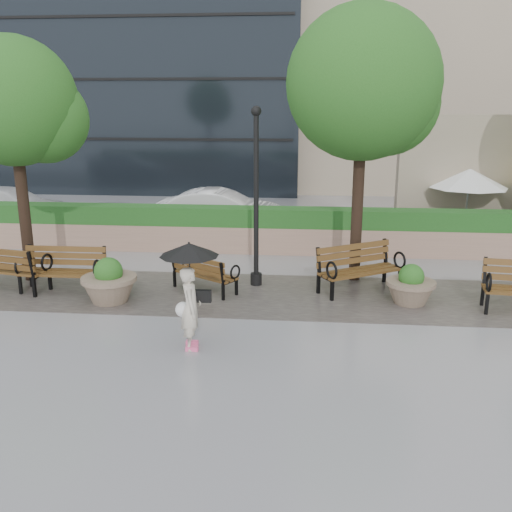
# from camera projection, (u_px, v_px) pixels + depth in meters

# --- Properties ---
(ground) EXTENTS (100.00, 100.00, 0.00)m
(ground) POSITION_uv_depth(u_px,v_px,m) (221.00, 347.00, 10.56)
(ground) COLOR gray
(ground) RESTS_ON ground
(cobble_strip) EXTENTS (28.00, 3.20, 0.01)m
(cobble_strip) POSITION_uv_depth(u_px,v_px,m) (241.00, 294.00, 13.44)
(cobble_strip) COLOR #383330
(cobble_strip) RESTS_ON ground
(hedge_wall) EXTENTS (24.00, 0.80, 1.35)m
(hedge_wall) POSITION_uv_depth(u_px,v_px,m) (256.00, 230.00, 17.11)
(hedge_wall) COLOR #A27D68
(hedge_wall) RESTS_ON ground
(asphalt_street) EXTENTS (40.00, 7.00, 0.00)m
(asphalt_street) POSITION_uv_depth(u_px,v_px,m) (266.00, 224.00, 21.13)
(asphalt_street) COLOR black
(asphalt_street) RESTS_ON ground
(bench_0) EXTENTS (2.16, 1.22, 1.10)m
(bench_0) POSITION_uv_depth(u_px,v_px,m) (8.00, 277.00, 13.68)
(bench_0) COLOR brown
(bench_0) RESTS_ON ground
(bench_1) EXTENTS (1.98, 0.79, 1.05)m
(bench_1) POSITION_uv_depth(u_px,v_px,m) (63.00, 279.00, 13.55)
(bench_1) COLOR brown
(bench_1) RESTS_ON ground
(bench_2) EXTENTS (1.75, 1.46, 0.90)m
(bench_2) POSITION_uv_depth(u_px,v_px,m) (205.00, 280.00, 13.59)
(bench_2) COLOR brown
(bench_2) RESTS_ON ground
(bench_3) EXTENTS (2.16, 1.77, 1.10)m
(bench_3) POSITION_uv_depth(u_px,v_px,m) (359.00, 278.00, 13.58)
(bench_3) COLOR brown
(bench_3) RESTS_ON ground
(planter_left) EXTENTS (1.24, 1.24, 1.04)m
(planter_left) POSITION_uv_depth(u_px,v_px,m) (109.00, 285.00, 12.83)
(planter_left) COLOR #7F6B56
(planter_left) RESTS_ON ground
(planter_right) EXTENTS (1.09, 1.09, 0.92)m
(planter_right) POSITION_uv_depth(u_px,v_px,m) (410.00, 288.00, 12.74)
(planter_right) COLOR #7F6B56
(planter_right) RESTS_ON ground
(lamppost) EXTENTS (0.28, 0.28, 4.30)m
(lamppost) POSITION_uv_depth(u_px,v_px,m) (256.00, 209.00, 13.63)
(lamppost) COLOR black
(lamppost) RESTS_ON ground
(tree_0) EXTENTS (3.19, 3.04, 5.92)m
(tree_0) POSITION_uv_depth(u_px,v_px,m) (21.00, 107.00, 13.51)
(tree_0) COLOR black
(tree_0) RESTS_ON ground
(tree_1) EXTENTS (3.67, 3.61, 6.62)m
(tree_1) POSITION_uv_depth(u_px,v_px,m) (369.00, 89.00, 13.40)
(tree_1) COLOR black
(tree_1) RESTS_ON ground
(patio_umb_white) EXTENTS (2.50, 2.50, 2.30)m
(patio_umb_white) POSITION_uv_depth(u_px,v_px,m) (469.00, 179.00, 18.33)
(patio_umb_white) COLOR black
(patio_umb_white) RESTS_ON ground
(car_left) EXTENTS (4.78, 2.08, 1.37)m
(car_left) POSITION_uv_depth(u_px,v_px,m) (10.00, 206.00, 20.90)
(car_left) COLOR silver
(car_left) RESTS_ON ground
(car_right) EXTENTS (4.43, 1.66, 1.45)m
(car_right) POSITION_uv_depth(u_px,v_px,m) (221.00, 210.00, 19.89)
(car_right) COLOR silver
(car_right) RESTS_ON ground
(pedestrian) EXTENTS (1.07, 1.07, 1.97)m
(pedestrian) POSITION_uv_depth(u_px,v_px,m) (190.00, 285.00, 10.24)
(pedestrian) COLOR beige
(pedestrian) RESTS_ON ground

